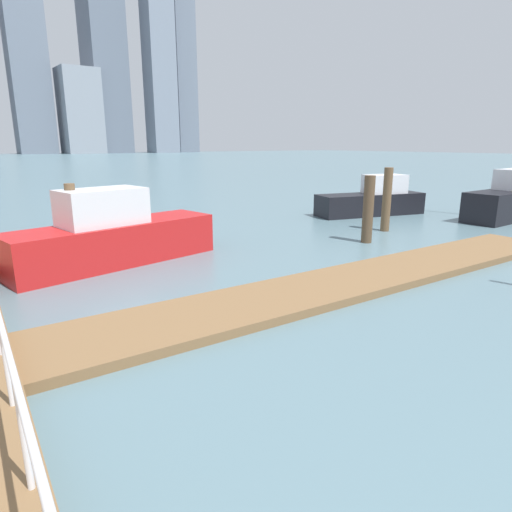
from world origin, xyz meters
TOP-DOWN VIEW (x-y plane):
  - ground_plane at (0.00, 20.00)m, footprint 300.00×300.00m
  - floating_dock at (4.33, 10.02)m, footprint 15.65×2.00m
  - boardwalk_railing at (-3.15, 8.18)m, footprint 0.06×26.98m
  - dock_piling_0 at (-0.95, 15.18)m, footprint 0.27×0.27m
  - dock_piling_1 at (10.18, 14.08)m, footprint 0.33×0.33m
  - dock_piling_2 at (8.03, 13.06)m, footprint 0.36×0.36m
  - moored_boat_0 at (17.12, 12.88)m, footprint 5.65×1.82m
  - moored_boat_1 at (0.04, 15.14)m, footprint 6.02×2.79m
  - moored_boat_4 at (12.86, 17.11)m, footprint 5.45×2.56m
  - skyline_tower_3 at (19.27, 164.74)m, footprint 11.12×12.17m
  - skyline_tower_4 at (32.75, 160.09)m, footprint 12.55×11.81m
  - skyline_tower_5 at (42.94, 164.16)m, footprint 12.82×14.25m
  - skyline_tower_6 at (60.32, 158.59)m, footprint 9.50×8.90m
  - skyline_tower_7 at (71.80, 162.81)m, footprint 8.16×7.73m

SIDE VIEW (x-z plane):
  - ground_plane at x=0.00m, z-range 0.00..0.00m
  - floating_dock at x=4.33m, z-range 0.00..0.18m
  - moored_boat_4 at x=12.86m, z-range -0.25..1.62m
  - moored_boat_1 at x=0.04m, z-range -0.27..1.85m
  - moored_boat_0 at x=17.12m, z-range -3.54..5.30m
  - dock_piling_2 at x=8.03m, z-range 0.00..2.27m
  - dock_piling_0 at x=-0.95m, z-range 0.00..2.29m
  - dock_piling_1 at x=10.18m, z-range 0.00..2.42m
  - boardwalk_railing at x=-3.15m, z-range 0.69..1.77m
  - skyline_tower_4 at x=32.75m, z-range 0.00..26.74m
  - skyline_tower_6 at x=60.32m, z-range 0.00..60.08m
  - skyline_tower_5 at x=42.94m, z-range 0.00..60.71m
  - skyline_tower_3 at x=19.27m, z-range 0.00..70.92m
  - skyline_tower_7 at x=71.80m, z-range 0.00..72.21m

